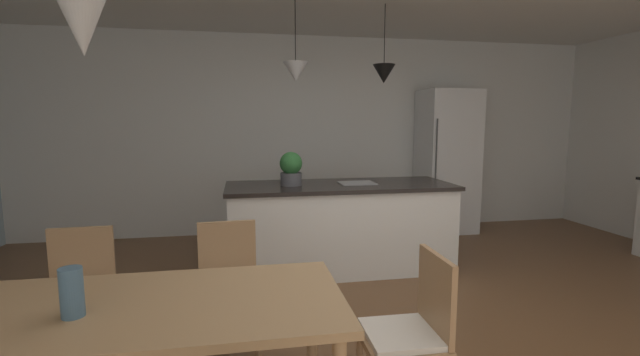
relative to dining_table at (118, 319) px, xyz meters
The scene contains 13 objects.
ground_plane 1.89m from the dining_table, 24.36° to the left, with size 10.00×8.40×0.04m, color brown.
wall_back_kitchen 4.36m from the dining_table, 68.01° to the left, with size 10.00×0.12×2.70m, color silver.
dining_table is the anchor object (origin of this frame).
chair_far_left 0.93m from the dining_table, 119.94° to the left, with size 0.42×0.42×0.87m.
chair_kitchen_end 1.39m from the dining_table, ahead, with size 0.41×0.41×0.87m.
chair_far_right 0.93m from the dining_table, 60.32° to the left, with size 0.42×0.42×0.87m.
kitchen_island 2.77m from the dining_table, 56.05° to the left, with size 2.32×0.88×0.91m.
refrigerator 4.95m from the dining_table, 46.67° to the left, with size 0.73×0.67×1.98m.
pendant_over_table 1.26m from the dining_table, 99.32° to the right, with size 0.22×0.22×0.93m.
pendant_over_island_main 2.88m from the dining_table, 64.55° to the left, with size 0.24×0.24×0.77m.
pendant_over_island_aux 3.33m from the dining_table, 48.96° to the left, with size 0.23×0.23×0.78m.
potted_plant_on_island 2.55m from the dining_table, 65.65° to the left, with size 0.23×0.23×0.34m.
vase_on_dining_table 0.24m from the dining_table, 151.11° to the right, with size 0.09×0.09×0.21m.
Camera 1 is at (-1.05, -2.64, 1.52)m, focal length 23.72 mm.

